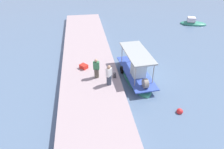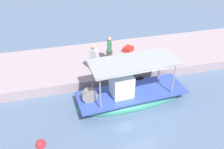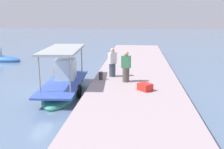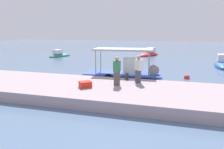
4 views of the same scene
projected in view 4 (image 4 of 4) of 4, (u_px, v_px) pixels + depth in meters
ground_plane at (124, 78)px, 16.78m from camera, size 120.00×120.00×0.00m
dock_quay at (108, 92)px, 12.15m from camera, size 36.00×5.05×0.62m
main_fishing_boat at (124, 75)px, 15.98m from camera, size 6.45×2.42×2.91m
fisherman_near_bollard at (138, 70)px, 12.87m from camera, size 0.56×0.56×1.78m
fisherman_by_crate at (117, 72)px, 12.33m from camera, size 0.47×0.55×1.78m
mooring_bollard at (127, 76)px, 13.79m from camera, size 0.24×0.24×0.47m
cargo_crate at (85, 84)px, 11.90m from camera, size 0.86×0.85×0.37m
marker_buoy at (187, 77)px, 16.69m from camera, size 0.47×0.47×0.47m
moored_boat_near at (221, 64)px, 22.27m from camera, size 1.84×4.80×1.57m
moored_boat_mid at (149, 54)px, 31.94m from camera, size 3.88×4.76×1.47m
moored_boat_far at (60, 55)px, 30.86m from camera, size 3.00×4.20×1.30m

